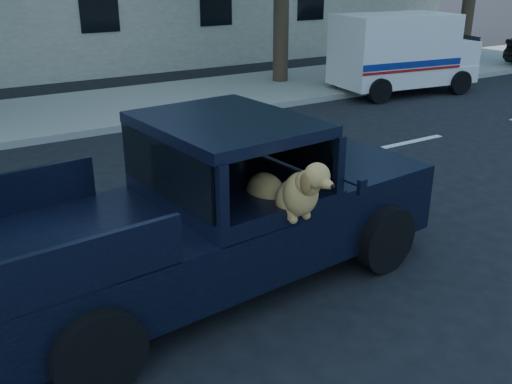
% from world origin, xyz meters
% --- Properties ---
extents(ground, '(120.00, 120.00, 0.00)m').
position_xyz_m(ground, '(0.00, 0.00, 0.00)').
color(ground, black).
rests_on(ground, ground).
extents(far_sidewalk, '(60.00, 4.00, 0.15)m').
position_xyz_m(far_sidewalk, '(0.00, 9.20, 0.07)').
color(far_sidewalk, gray).
rests_on(far_sidewalk, ground).
extents(lane_stripes, '(21.60, 0.14, 0.01)m').
position_xyz_m(lane_stripes, '(2.00, 3.40, 0.01)').
color(lane_stripes, silver).
rests_on(lane_stripes, ground).
extents(pickup_truck, '(5.26, 2.76, 1.83)m').
position_xyz_m(pickup_truck, '(-2.06, 0.74, 0.62)').
color(pickup_truck, black).
rests_on(pickup_truck, ground).
extents(mail_truck, '(4.06, 2.39, 2.12)m').
position_xyz_m(mail_truck, '(7.22, 7.02, 0.93)').
color(mail_truck, silver).
rests_on(mail_truck, ground).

